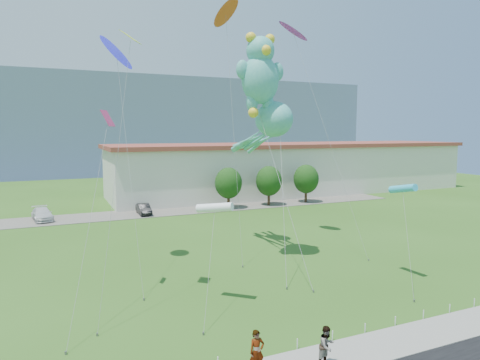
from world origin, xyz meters
The scene contains 22 objects.
ground centered at (0.00, 0.00, 0.00)m, with size 160.00×160.00×0.00m, color #2D5618.
sidewalk centered at (0.00, -2.75, 0.05)m, with size 80.00×2.50×0.10m, color gray.
parking_strip centered at (0.00, 35.00, 0.03)m, with size 70.00×6.00×0.06m, color #59544C.
hill_ridge centered at (0.00, 120.00, 12.50)m, with size 160.00×50.00×25.00m, color slate.
warehouse centered at (26.00, 44.00, 4.12)m, with size 61.00×15.00×8.20m.
rope_fence centered at (0.00, -1.30, 0.25)m, with size 26.05×0.05×0.50m.
tree_near centered at (10.00, 34.00, 3.39)m, with size 3.60×3.60×5.47m.
tree_mid centered at (16.00, 34.00, 3.39)m, with size 3.60×3.60×5.47m.
tree_far centered at (22.00, 34.00, 3.39)m, with size 3.60×3.60×5.47m.
pedestrian_left centered at (-3.68, -2.44, 1.02)m, with size 0.67×0.44×1.83m, color gray.
pedestrian_right centered at (-0.67, -3.16, 0.98)m, with size 0.85×0.66×1.75m, color gray.
parked_car_white centered at (-12.44, 35.49, 0.76)m, with size 1.96×4.83×1.40m, color silver.
parked_car_black centered at (-1.11, 34.33, 0.70)m, with size 1.36×3.90×1.28m, color black.
octopus_kite centered at (4.91, 13.29, 10.44)m, with size 3.98×13.05×12.51m.
teddy_bear_kite centered at (3.51, 11.79, 14.51)m, with size 3.93×8.75×17.46m.
small_kite_blue centered at (-6.54, 14.66, 15.47)m, with size 1.80×8.17×16.52m.
small_kite_yellow centered at (-7.11, 7.28, 13.47)m, with size 3.44×4.67×15.93m.
small_kite_white centered at (-2.68, 5.20, 5.75)m, with size 2.23×4.62×6.23m.
small_kite_cyan centered at (10.59, 4.18, 6.26)m, with size 2.59×4.77×6.74m.
small_kite_orange centered at (2.33, 15.68, 19.26)m, with size 1.80×5.77×20.46m.
small_kite_purple centered at (9.58, 16.91, 18.76)m, with size 2.79×9.67×19.96m.
small_kite_pink centered at (-8.31, 8.53, 9.67)m, with size 3.73×7.48×11.39m.
Camera 1 is at (-11.18, -17.65, 10.18)m, focal length 32.00 mm.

